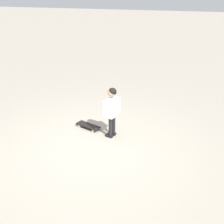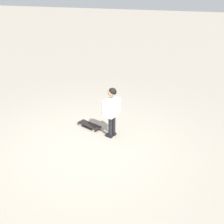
# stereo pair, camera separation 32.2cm
# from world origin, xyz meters

# --- Properties ---
(ground_plane) EXTENTS (50.00, 50.00, 0.00)m
(ground_plane) POSITION_xyz_m (0.00, 0.00, 0.00)
(ground_plane) COLOR #9E9384
(child_person) EXTENTS (0.30, 0.32, 1.06)m
(child_person) POSITION_xyz_m (-0.58, 0.32, 0.66)
(child_person) COLOR black
(child_person) RESTS_ON ground
(skateboard) EXTENTS (0.39, 0.59, 0.07)m
(skateboard) POSITION_xyz_m (-0.80, -0.26, 0.06)
(skateboard) COLOR black
(skateboard) RESTS_ON ground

